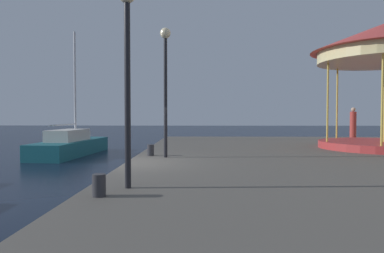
{
  "coord_description": "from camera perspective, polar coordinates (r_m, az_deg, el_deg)",
  "views": [
    {
      "loc": [
        2.29,
        -10.55,
        2.26
      ],
      "look_at": [
        1.94,
        3.32,
        1.78
      ],
      "focal_mm": 32.54,
      "sensor_mm": 36.0,
      "label": 1
    }
  ],
  "objects": [
    {
      "name": "ground_plane",
      "position": [
        11.03,
        -10.73,
        -9.89
      ],
      "size": [
        120.0,
        120.0,
        0.0
      ],
      "primitive_type": "plane",
      "color": "black"
    },
    {
      "name": "quay_dock",
      "position": [
        11.66,
        24.91,
        -7.39
      ],
      "size": [
        13.79,
        24.76,
        0.8
      ],
      "primitive_type": "cube",
      "color": "#5B564F",
      "rests_on": "ground"
    },
    {
      "name": "sailboat_teal",
      "position": [
        20.43,
        -19.3,
        -2.88
      ],
      "size": [
        2.41,
        6.63,
        6.97
      ],
      "color": "#19606B",
      "rests_on": "ground"
    },
    {
      "name": "lamp_post_near_edge",
      "position": [
        7.1,
        -10.57,
        12.49
      ],
      "size": [
        0.36,
        0.36,
        4.0
      ],
      "color": "black",
      "rests_on": "quay_dock"
    },
    {
      "name": "lamp_post_mid_promenade",
      "position": [
        11.94,
        -4.37,
        9.33
      ],
      "size": [
        0.36,
        0.36,
        4.38
      ],
      "color": "black",
      "rests_on": "quay_dock"
    },
    {
      "name": "bollard_south",
      "position": [
        6.5,
        -14.99,
        -9.28
      ],
      "size": [
        0.24,
        0.24,
        0.4
      ],
      "primitive_type": "cylinder",
      "color": "#2D2D33",
      "rests_on": "quay_dock"
    },
    {
      "name": "bollard_north",
      "position": [
        12.42,
        -6.8,
        -3.86
      ],
      "size": [
        0.24,
        0.24,
        0.4
      ],
      "primitive_type": "cylinder",
      "color": "#2D2D33",
      "rests_on": "quay_dock"
    },
    {
      "name": "person_far_corner",
      "position": [
        21.45,
        24.89,
        0.23
      ],
      "size": [
        0.34,
        0.34,
        1.86
      ],
      "color": "#B23833",
      "rests_on": "quay_dock"
    }
  ]
}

